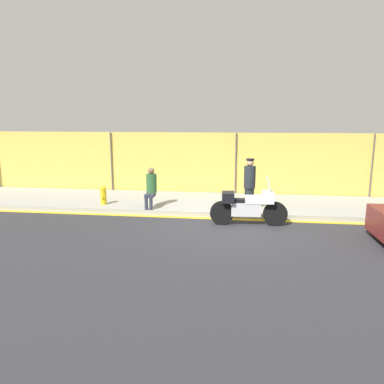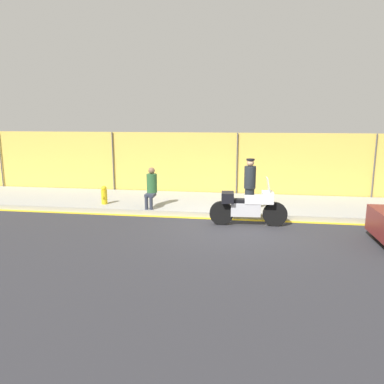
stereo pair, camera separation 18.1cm
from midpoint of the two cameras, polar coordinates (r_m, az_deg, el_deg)
ground_plane at (r=11.15m, az=5.56°, el=-5.31°), size 120.00×120.00×0.00m
sidewalk at (r=13.61m, az=6.02°, el=-1.88°), size 38.24×3.29×0.17m
curb_paint_stripe at (r=11.95m, az=5.73°, el=-4.15°), size 38.24×0.18×0.01m
storefront_fence at (r=15.11m, az=6.33°, el=4.07°), size 36.33×0.17×2.58m
motorcycle at (r=11.25m, az=8.08°, el=-2.13°), size 2.30×0.58×1.46m
officer_standing at (r=12.35m, az=8.35°, el=1.23°), size 0.38×0.38×1.69m
person_seated_on_curb at (r=12.69m, az=-6.67°, el=1.00°), size 0.35×0.68×1.35m
fire_hydrant at (r=13.47m, az=-13.73°, el=-0.50°), size 0.21×0.26×0.65m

